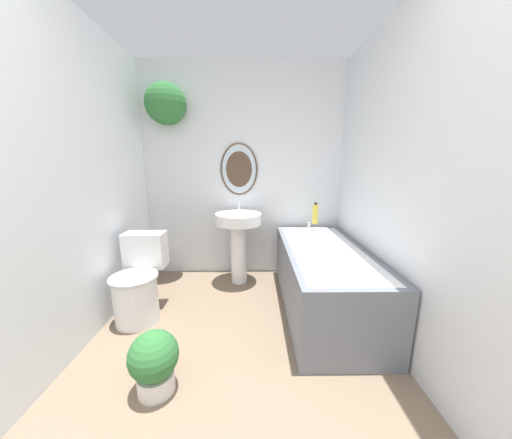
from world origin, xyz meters
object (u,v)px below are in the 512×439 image
Objects in this scene: bathtub at (323,277)px; shampoo_bottle at (315,214)px; toilet at (139,283)px; pedestal_sink at (239,234)px; potted_plant at (154,361)px.

shampoo_bottle is at bearing 85.53° from bathtub.
toilet is 1.08m from pedestal_sink.
toilet is 1.63m from bathtub.
toilet is at bearing -141.56° from pedestal_sink.
potted_plant is at bearing -61.92° from toilet.
potted_plant is (-0.41, -1.43, -0.36)m from pedestal_sink.
shampoo_bottle is 2.04m from potted_plant.
bathtub is (1.62, 0.11, -0.00)m from toilet.
pedestal_sink is 1.53m from potted_plant.
pedestal_sink is at bearing 145.73° from bathtub.
pedestal_sink is at bearing 73.89° from potted_plant.
pedestal_sink reaches higher than toilet.
toilet is 0.79× the size of pedestal_sink.
pedestal_sink is (0.82, 0.65, 0.26)m from toilet.
pedestal_sink is 3.73× the size of shampoo_bottle.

